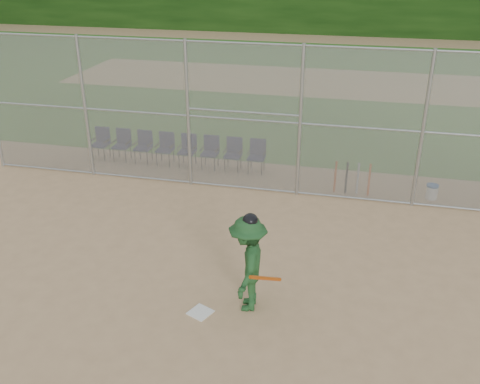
% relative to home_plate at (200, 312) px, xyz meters
% --- Properties ---
extents(ground, '(100.00, 100.00, 0.00)m').
position_rel_home_plate_xyz_m(ground, '(0.06, 0.50, -0.01)').
color(ground, tan).
rests_on(ground, ground).
extents(grass_strip, '(100.00, 100.00, 0.00)m').
position_rel_home_plate_xyz_m(grass_strip, '(0.06, 18.50, -0.00)').
color(grass_strip, '#2C5F1C').
rests_on(grass_strip, ground).
extents(dirt_patch_far, '(24.00, 24.00, 0.00)m').
position_rel_home_plate_xyz_m(dirt_patch_far, '(0.06, 18.50, 0.00)').
color(dirt_patch_far, tan).
rests_on(dirt_patch_far, ground).
extents(backstop_fence, '(16.09, 0.09, 4.00)m').
position_rel_home_plate_xyz_m(backstop_fence, '(0.06, 5.50, 2.06)').
color(backstop_fence, gray).
rests_on(backstop_fence, ground).
extents(home_plate, '(0.50, 0.50, 0.02)m').
position_rel_home_plate_xyz_m(home_plate, '(0.00, 0.00, 0.00)').
color(home_plate, silver).
rests_on(home_plate, ground).
extents(batter_at_plate, '(1.03, 1.37, 1.95)m').
position_rel_home_plate_xyz_m(batter_at_plate, '(0.81, 0.39, 0.94)').
color(batter_at_plate, '#1D4921').
rests_on(batter_at_plate, ground).
extents(water_cooler, '(0.32, 0.32, 0.40)m').
position_rel_home_plate_xyz_m(water_cooler, '(4.58, 6.03, 0.19)').
color(water_cooler, white).
rests_on(water_cooler, ground).
extents(spare_bats, '(0.96, 0.30, 0.85)m').
position_rel_home_plate_xyz_m(spare_bats, '(2.49, 5.96, 0.41)').
color(spare_bats, '#D84C14').
rests_on(spare_bats, ground).
extents(chair_0, '(0.54, 0.52, 0.96)m').
position_rel_home_plate_xyz_m(chair_0, '(-5.30, 6.76, 0.47)').
color(chair_0, '#10163D').
rests_on(chair_0, ground).
extents(chair_1, '(0.54, 0.52, 0.96)m').
position_rel_home_plate_xyz_m(chair_1, '(-4.58, 6.76, 0.47)').
color(chair_1, '#10163D').
rests_on(chair_1, ground).
extents(chair_2, '(0.54, 0.52, 0.96)m').
position_rel_home_plate_xyz_m(chair_2, '(-3.87, 6.76, 0.47)').
color(chair_2, '#10163D').
rests_on(chair_2, ground).
extents(chair_3, '(0.54, 0.52, 0.96)m').
position_rel_home_plate_xyz_m(chair_3, '(-3.16, 6.76, 0.47)').
color(chair_3, '#10163D').
rests_on(chair_3, ground).
extents(chair_4, '(0.54, 0.52, 0.96)m').
position_rel_home_plate_xyz_m(chair_4, '(-2.45, 6.76, 0.47)').
color(chair_4, '#10163D').
rests_on(chair_4, ground).
extents(chair_5, '(0.54, 0.52, 0.96)m').
position_rel_home_plate_xyz_m(chair_5, '(-1.74, 6.76, 0.47)').
color(chair_5, '#10163D').
rests_on(chair_5, ground).
extents(chair_6, '(0.54, 0.52, 0.96)m').
position_rel_home_plate_xyz_m(chair_6, '(-1.03, 6.76, 0.47)').
color(chair_6, '#10163D').
rests_on(chair_6, ground).
extents(chair_7, '(0.54, 0.52, 0.96)m').
position_rel_home_plate_xyz_m(chair_7, '(-0.32, 6.76, 0.47)').
color(chair_7, '#10163D').
rests_on(chair_7, ground).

